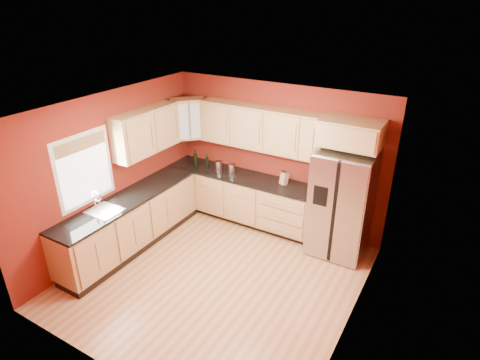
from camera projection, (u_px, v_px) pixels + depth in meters
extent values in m
plane|color=#A96D41|center=(216.00, 277.00, 6.14)|extent=(4.00, 4.00, 0.00)
plane|color=white|center=(211.00, 111.00, 5.03)|extent=(4.00, 4.00, 0.00)
cube|color=maroon|center=(276.00, 156.00, 7.14)|extent=(4.00, 0.04, 2.60)
cube|color=maroon|center=(103.00, 284.00, 4.02)|extent=(4.00, 0.04, 2.60)
cube|color=maroon|center=(111.00, 173.00, 6.49)|extent=(0.04, 4.00, 2.60)
cube|color=maroon|center=(357.00, 243.00, 4.67)|extent=(0.04, 4.00, 2.60)
cube|color=tan|center=(241.00, 198.00, 7.53)|extent=(2.90, 0.60, 0.88)
cube|color=tan|center=(131.00, 223.00, 6.72)|extent=(0.60, 2.80, 0.88)
cube|color=black|center=(241.00, 176.00, 7.32)|extent=(2.90, 0.62, 0.04)
cube|color=black|center=(128.00, 199.00, 6.52)|extent=(0.62, 2.80, 0.04)
cube|color=tan|center=(260.00, 128.00, 6.90)|extent=(2.30, 0.33, 0.75)
cube|color=tan|center=(146.00, 131.00, 6.76)|extent=(0.33, 1.35, 0.75)
cube|color=tan|center=(188.00, 119.00, 7.42)|extent=(0.67, 0.67, 0.75)
cube|color=tan|center=(351.00, 133.00, 5.97)|extent=(0.92, 0.60, 0.40)
cube|color=silver|center=(341.00, 203.00, 6.41)|extent=(0.90, 0.75, 1.78)
cube|color=white|center=(85.00, 169.00, 5.99)|extent=(0.03, 0.90, 1.00)
cylinder|color=silver|center=(219.00, 166.00, 7.43)|extent=(0.14, 0.14, 0.20)
cylinder|color=silver|center=(232.00, 169.00, 7.31)|extent=(0.13, 0.13, 0.20)
cube|color=tan|center=(284.00, 178.00, 6.93)|extent=(0.14, 0.14, 0.22)
cylinder|color=silver|center=(312.00, 186.00, 6.68)|extent=(0.08, 0.08, 0.19)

